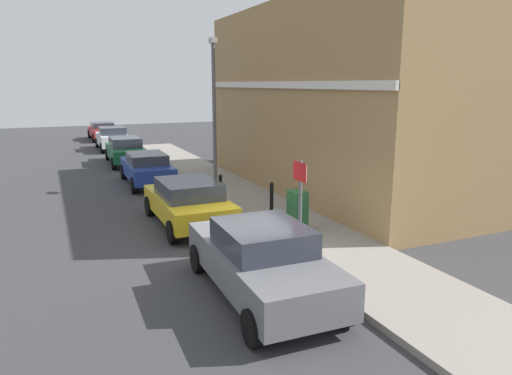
{
  "coord_description": "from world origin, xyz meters",
  "views": [
    {
      "loc": [
        -4.44,
        -10.93,
        4.18
      ],
      "look_at": [
        1.0,
        1.36,
        1.2
      ],
      "focal_mm": 32.9,
      "sensor_mm": 36.0,
      "label": 1
    }
  ],
  "objects_px": {
    "car_green": "(126,150)",
    "car_grey": "(261,260)",
    "car_blue": "(147,168)",
    "bollard_near_cabinet": "(272,197)",
    "car_yellow": "(188,201)",
    "utility_cabinet": "(297,213)",
    "street_sign": "(300,194)",
    "lamppost": "(214,107)",
    "car_red": "(102,131)",
    "bollard_far_kerb": "(221,188)",
    "car_white": "(113,138)"
  },
  "relations": [
    {
      "from": "car_green",
      "to": "car_grey",
      "type": "bearing_deg",
      "value": -178.45
    },
    {
      "from": "car_blue",
      "to": "bollard_near_cabinet",
      "type": "xyz_separation_m",
      "value": [
        2.55,
        -6.82,
        -0.02
      ]
    },
    {
      "from": "car_yellow",
      "to": "utility_cabinet",
      "type": "distance_m",
      "value": 3.36
    },
    {
      "from": "street_sign",
      "to": "lamppost",
      "type": "relative_size",
      "value": 0.4
    },
    {
      "from": "car_blue",
      "to": "car_red",
      "type": "xyz_separation_m",
      "value": [
        0.11,
        17.74,
        -0.02
      ]
    },
    {
      "from": "car_blue",
      "to": "bollard_far_kerb",
      "type": "xyz_separation_m",
      "value": [
        1.52,
        -4.97,
        -0.02
      ]
    },
    {
      "from": "lamppost",
      "to": "car_blue",
      "type": "bearing_deg",
      "value": 134.97
    },
    {
      "from": "car_white",
      "to": "lamppost",
      "type": "height_order",
      "value": "lamppost"
    },
    {
      "from": "car_red",
      "to": "street_sign",
      "type": "bearing_deg",
      "value": -177.8
    },
    {
      "from": "car_blue",
      "to": "lamppost",
      "type": "distance_m",
      "value": 4.12
    },
    {
      "from": "bollard_near_cabinet",
      "to": "street_sign",
      "type": "bearing_deg",
      "value": -105.41
    },
    {
      "from": "car_white",
      "to": "street_sign",
      "type": "relative_size",
      "value": 1.77
    },
    {
      "from": "car_grey",
      "to": "car_yellow",
      "type": "bearing_deg",
      "value": 1.34
    },
    {
      "from": "street_sign",
      "to": "lamppost",
      "type": "height_order",
      "value": "lamppost"
    },
    {
      "from": "bollard_near_cabinet",
      "to": "lamppost",
      "type": "height_order",
      "value": "lamppost"
    },
    {
      "from": "car_yellow",
      "to": "car_red",
      "type": "bearing_deg",
      "value": -0.53
    },
    {
      "from": "car_white",
      "to": "utility_cabinet",
      "type": "bearing_deg",
      "value": -173.2
    },
    {
      "from": "car_yellow",
      "to": "utility_cabinet",
      "type": "bearing_deg",
      "value": -132.92
    },
    {
      "from": "car_yellow",
      "to": "utility_cabinet",
      "type": "height_order",
      "value": "car_yellow"
    },
    {
      "from": "car_blue",
      "to": "utility_cabinet",
      "type": "height_order",
      "value": "car_blue"
    },
    {
      "from": "car_blue",
      "to": "street_sign",
      "type": "height_order",
      "value": "street_sign"
    },
    {
      "from": "car_red",
      "to": "bollard_far_kerb",
      "type": "relative_size",
      "value": 4.18
    },
    {
      "from": "car_white",
      "to": "bollard_near_cabinet",
      "type": "bearing_deg",
      "value": -172.24
    },
    {
      "from": "car_green",
      "to": "car_white",
      "type": "bearing_deg",
      "value": 0.83
    },
    {
      "from": "car_grey",
      "to": "car_blue",
      "type": "xyz_separation_m",
      "value": [
        0.03,
        11.7,
        -0.05
      ]
    },
    {
      "from": "car_green",
      "to": "utility_cabinet",
      "type": "relative_size",
      "value": 3.86
    },
    {
      "from": "car_red",
      "to": "utility_cabinet",
      "type": "distance_m",
      "value": 26.51
    },
    {
      "from": "bollard_near_cabinet",
      "to": "lamppost",
      "type": "bearing_deg",
      "value": 93.61
    },
    {
      "from": "bollard_near_cabinet",
      "to": "bollard_far_kerb",
      "type": "distance_m",
      "value": 2.12
    },
    {
      "from": "bollard_far_kerb",
      "to": "lamppost",
      "type": "height_order",
      "value": "lamppost"
    },
    {
      "from": "car_blue",
      "to": "car_red",
      "type": "height_order",
      "value": "car_blue"
    },
    {
      "from": "car_green",
      "to": "street_sign",
      "type": "bearing_deg",
      "value": -172.77
    },
    {
      "from": "utility_cabinet",
      "to": "lamppost",
      "type": "xyz_separation_m",
      "value": [
        -0.19,
        6.4,
        2.62
      ]
    },
    {
      "from": "car_green",
      "to": "street_sign",
      "type": "height_order",
      "value": "street_sign"
    },
    {
      "from": "car_yellow",
      "to": "street_sign",
      "type": "xyz_separation_m",
      "value": [
        1.59,
        -3.96,
        0.93
      ]
    },
    {
      "from": "car_green",
      "to": "car_white",
      "type": "relative_size",
      "value": 1.09
    },
    {
      "from": "car_yellow",
      "to": "bollard_near_cabinet",
      "type": "bearing_deg",
      "value": -99.54
    },
    {
      "from": "car_red",
      "to": "car_white",
      "type": "bearing_deg",
      "value": 179.01
    },
    {
      "from": "car_grey",
      "to": "car_blue",
      "type": "distance_m",
      "value": 11.7
    },
    {
      "from": "lamppost",
      "to": "street_sign",
      "type": "bearing_deg",
      "value": -94.87
    },
    {
      "from": "car_grey",
      "to": "car_white",
      "type": "xyz_separation_m",
      "value": [
        0.12,
        23.41,
        -0.01
      ]
    },
    {
      "from": "car_green",
      "to": "car_yellow",
      "type": "bearing_deg",
      "value": -178.44
    },
    {
      "from": "car_blue",
      "to": "utility_cabinet",
      "type": "bearing_deg",
      "value": -163.16
    },
    {
      "from": "lamppost",
      "to": "car_yellow",
      "type": "bearing_deg",
      "value": -118.93
    },
    {
      "from": "car_grey",
      "to": "bollard_far_kerb",
      "type": "distance_m",
      "value": 6.91
    },
    {
      "from": "car_yellow",
      "to": "lamppost",
      "type": "height_order",
      "value": "lamppost"
    },
    {
      "from": "car_blue",
      "to": "car_green",
      "type": "bearing_deg",
      "value": 0.99
    },
    {
      "from": "utility_cabinet",
      "to": "lamppost",
      "type": "height_order",
      "value": "lamppost"
    },
    {
      "from": "car_blue",
      "to": "car_white",
      "type": "xyz_separation_m",
      "value": [
        0.09,
        11.71,
        0.04
      ]
    },
    {
      "from": "car_blue",
      "to": "car_green",
      "type": "distance_m",
      "value": 5.76
    }
  ]
}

